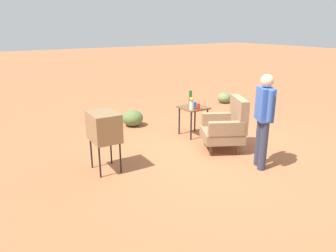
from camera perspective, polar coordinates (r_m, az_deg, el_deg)
The scene contains 11 objects.
ground_plane at distance 6.47m, azimuth 9.48°, elevation -4.56°, with size 60.00×60.00×0.00m, color #A05B38.
armchair at distance 6.45m, azimuth 10.42°, elevation 0.01°, with size 1.04×1.05×1.06m.
side_table at distance 7.21m, azimuth 4.51°, elevation 2.62°, with size 0.56×0.56×0.66m.
tv_on_stand at distance 5.45m, azimuth -11.26°, elevation -0.18°, with size 0.62×0.47×1.03m.
person_standing at distance 5.66m, azimuth 16.61°, elevation 1.74°, with size 0.51×0.37×1.64m.
soda_can_blue at distance 7.14m, azimuth 4.74°, elevation 3.80°, with size 0.07×0.07×0.12m, color blue.
bottle_wine_green at distance 7.37m, azimuth 3.98°, elevation 5.05°, with size 0.07×0.07×0.32m, color #1E5623.
soda_can_red at distance 6.97m, azimuth 5.39°, elevation 3.46°, with size 0.07×0.07×0.12m, color red.
flower_vase at distance 6.91m, azimuth 4.18°, elevation 4.10°, with size 0.15×0.10×0.27m.
shrub_near at distance 10.53m, azimuth 9.91°, elevation 4.92°, with size 0.42×0.42×0.32m, color olive.
shrub_far at distance 8.01m, azimuth -6.29°, elevation 1.41°, with size 0.52×0.52×0.40m, color #516B38.
Camera 1 is at (4.39, -4.10, 2.40)m, focal length 34.43 mm.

